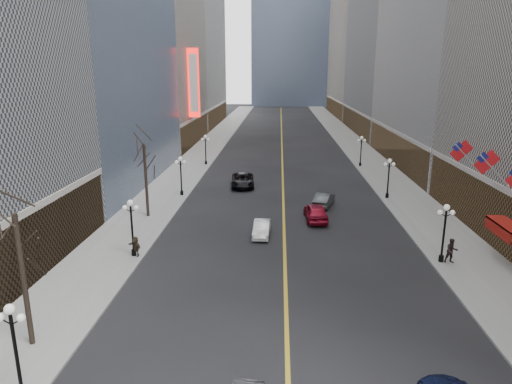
# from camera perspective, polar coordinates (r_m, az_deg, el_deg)

# --- Properties ---
(sidewalk_east) EXTENTS (6.00, 230.00, 0.15)m
(sidewalk_east) POSITION_cam_1_polar(r_m,az_deg,el_deg) (75.43, 14.02, 3.73)
(sidewalk_east) COLOR gray
(sidewalk_east) RESTS_ON ground
(sidewalk_west) EXTENTS (6.00, 230.00, 0.15)m
(sidewalk_west) POSITION_cam_1_polar(r_m,az_deg,el_deg) (75.22, -7.45, 4.02)
(sidewalk_west) COLOR gray
(sidewalk_west) RESTS_ON ground
(lane_line) EXTENTS (0.25, 200.00, 0.02)m
(lane_line) POSITION_cam_1_polar(r_m,az_deg,el_deg) (83.87, 3.27, 5.20)
(lane_line) COLOR gold
(lane_line) RESTS_ON ground
(bldg_east_c) EXTENTS (26.60, 40.60, 48.80)m
(bldg_east_c) POSITION_cam_1_polar(r_m,az_deg,el_deg) (113.30, 19.62, 19.20)
(bldg_east_c) COLOR gray
(bldg_east_c) RESTS_ON ground
(bldg_east_d) EXTENTS (26.60, 46.60, 62.80)m
(bldg_east_d) POSITION_cam_1_polar(r_m,az_deg,el_deg) (155.64, 15.19, 20.72)
(bldg_east_d) COLOR #B2A693
(bldg_east_d) RESTS_ON ground
(bldg_west_c) EXTENTS (26.60, 30.60, 50.80)m
(bldg_west_c) POSITION_cam_1_polar(r_m,az_deg,el_deg) (94.98, -16.20, 21.05)
(bldg_west_c) COLOR #B2A693
(bldg_west_c) RESTS_ON ground
(streetlamp_east_1) EXTENTS (1.26, 0.44, 4.52)m
(streetlamp_east_1) POSITION_cam_1_polar(r_m,az_deg,el_deg) (36.69, 22.51, -4.08)
(streetlamp_east_1) COLOR black
(streetlamp_east_1) RESTS_ON sidewalk_east
(streetlamp_east_2) EXTENTS (1.26, 0.44, 4.52)m
(streetlamp_east_2) POSITION_cam_1_polar(r_m,az_deg,el_deg) (53.35, 16.26, 2.17)
(streetlamp_east_2) COLOR black
(streetlamp_east_2) RESTS_ON sidewalk_east
(streetlamp_east_3) EXTENTS (1.26, 0.44, 4.52)m
(streetlamp_east_3) POSITION_cam_1_polar(r_m,az_deg,el_deg) (70.67, 13.01, 5.39)
(streetlamp_east_3) COLOR black
(streetlamp_east_3) RESTS_ON sidewalk_east
(streetlamp_west_0) EXTENTS (1.26, 0.44, 4.52)m
(streetlamp_west_0) POSITION_cam_1_polar(r_m,az_deg,el_deg) (23.02, -27.97, -16.18)
(streetlamp_west_0) COLOR black
(streetlamp_west_0) RESTS_ON sidewalk_west
(streetlamp_west_1) EXTENTS (1.26, 0.44, 4.52)m
(streetlamp_west_1) POSITION_cam_1_polar(r_m,az_deg,el_deg) (36.32, -15.29, -3.63)
(streetlamp_west_1) COLOR black
(streetlamp_west_1) RESTS_ON sidewalk_west
(streetlamp_west_2) EXTENTS (1.26, 0.44, 4.52)m
(streetlamp_west_2) POSITION_cam_1_polar(r_m,az_deg,el_deg) (53.10, -9.38, 2.51)
(streetlamp_west_2) COLOR black
(streetlamp_west_2) RESTS_ON sidewalk_west
(streetlamp_west_3) EXTENTS (1.26, 0.44, 4.52)m
(streetlamp_west_3) POSITION_cam_1_polar(r_m,az_deg,el_deg) (70.48, -6.33, 5.66)
(streetlamp_west_3) COLOR black
(streetlamp_west_3) RESTS_ON sidewalk_west
(flag_4) EXTENTS (2.87, 0.12, 2.87)m
(flag_4) POSITION_cam_1_polar(r_m,az_deg,el_deg) (38.74, 27.10, 3.10)
(flag_4) COLOR #B2B2B7
(flag_4) RESTS_ON ground
(flag_5) EXTENTS (2.87, 0.12, 2.87)m
(flag_5) POSITION_cam_1_polar(r_m,az_deg,el_deg) (43.27, 24.48, 4.48)
(flag_5) COLOR #B2B2B7
(flag_5) RESTS_ON ground
(awning_c) EXTENTS (1.40, 4.00, 0.93)m
(awning_c) POSITION_cam_1_polar(r_m,az_deg,el_deg) (38.30, 28.62, -3.73)
(awning_c) COLOR maroon
(awning_c) RESTS_ON ground
(theatre_marquee) EXTENTS (2.00, 0.55, 12.00)m
(theatre_marquee) POSITION_cam_1_polar(r_m,az_deg,el_deg) (84.10, -7.79, 13.33)
(theatre_marquee) COLOR red
(theatre_marquee) RESTS_ON ground
(tree_west_near) EXTENTS (3.60, 3.60, 7.92)m
(tree_west_near) POSITION_cam_1_polar(r_m,az_deg,el_deg) (25.62, -27.69, -4.79)
(tree_west_near) COLOR #2D231C
(tree_west_near) RESTS_ON sidewalk_west
(tree_west_far) EXTENTS (3.60, 3.60, 7.92)m
(tree_west_far) POSITION_cam_1_polar(r_m,az_deg,el_deg) (45.28, -13.77, 4.45)
(tree_west_far) COLOR #2D231C
(tree_west_far) RESTS_ON sidewalk_west
(car_nb_mid) EXTENTS (1.52, 4.06, 1.32)m
(car_nb_mid) POSITION_cam_1_polar(r_m,az_deg,el_deg) (40.33, 0.71, -4.59)
(car_nb_mid) COLOR silver
(car_nb_mid) RESTS_ON ground
(car_nb_far) EXTENTS (3.21, 6.17, 1.66)m
(car_nb_far) POSITION_cam_1_polar(r_m,az_deg,el_deg) (57.23, -1.67, 1.47)
(car_nb_far) COLOR black
(car_nb_far) RESTS_ON ground
(car_sb_mid) EXTENTS (2.28, 5.13, 1.72)m
(car_sb_mid) POSITION_cam_1_polar(r_m,az_deg,el_deg) (44.70, 7.49, -2.49)
(car_sb_mid) COLOR maroon
(car_sb_mid) RESTS_ON ground
(car_sb_far) EXTENTS (2.83, 4.74, 1.48)m
(car_sb_far) POSITION_cam_1_polar(r_m,az_deg,el_deg) (49.53, 8.47, -0.93)
(car_sb_far) COLOR #43474A
(car_sb_far) RESTS_ON ground
(ped_east_walk) EXTENTS (0.95, 0.55, 1.90)m
(ped_east_walk) POSITION_cam_1_polar(r_m,az_deg,el_deg) (37.34, 23.26, -6.77)
(ped_east_walk) COLOR black
(ped_east_walk) RESTS_ON sidewalk_east
(ped_west_far) EXTENTS (1.43, 1.21, 1.58)m
(ped_west_far) POSITION_cam_1_polar(r_m,az_deg,el_deg) (36.85, -14.82, -6.57)
(ped_west_far) COLOR #30271A
(ped_west_far) RESTS_ON sidewalk_west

